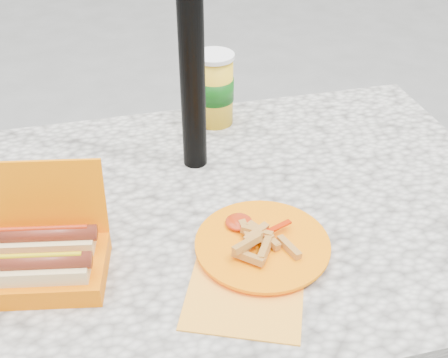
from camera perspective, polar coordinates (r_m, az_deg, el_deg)
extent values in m
cube|color=beige|center=(1.09, -1.20, -3.91)|extent=(1.20, 0.80, 0.05)
cylinder|color=black|center=(1.59, -21.83, -10.15)|extent=(0.07, 0.07, 0.70)
cylinder|color=black|center=(1.69, 13.37, -4.72)|extent=(0.07, 0.07, 0.70)
cube|color=#FF7A00|center=(0.97, -18.13, -8.77)|extent=(0.23, 0.17, 0.04)
cube|color=#FF7A00|center=(0.98, -18.14, -1.88)|extent=(0.21, 0.06, 0.14)
cube|color=#F3CD8D|center=(0.94, -18.76, -9.16)|extent=(0.18, 0.08, 0.04)
cylinder|color=maroon|center=(0.92, -19.08, -7.98)|extent=(0.19, 0.06, 0.03)
cylinder|color=#D1AE06|center=(0.91, -19.23, -7.40)|extent=(0.16, 0.04, 0.01)
cube|color=#F3CD8D|center=(0.98, -17.99, -6.56)|extent=(0.18, 0.08, 0.04)
cylinder|color=maroon|center=(0.96, -18.27, -5.38)|extent=(0.19, 0.06, 0.03)
cylinder|color=#B02609|center=(0.96, -18.41, -4.81)|extent=(0.16, 0.04, 0.01)
cube|color=#FFA22B|center=(0.92, 2.17, -11.39)|extent=(0.24, 0.24, 0.00)
cylinder|color=#FF7A00|center=(0.98, 3.92, -6.72)|extent=(0.23, 0.23, 0.01)
cylinder|color=#FF7A00|center=(0.98, 3.93, -6.55)|extent=(0.24, 0.24, 0.01)
cube|color=#BD773C|center=(0.96, 6.62, -6.91)|extent=(0.03, 0.06, 0.01)
cube|color=#BD773C|center=(0.94, 2.34, -6.61)|extent=(0.06, 0.04, 0.01)
cube|color=#BD773C|center=(0.98, 3.72, -5.36)|extent=(0.04, 0.06, 0.01)
cube|color=#BD773C|center=(0.98, 4.40, -5.97)|extent=(0.03, 0.06, 0.01)
cube|color=#BD773C|center=(0.95, 4.23, -7.05)|extent=(0.04, 0.06, 0.01)
cube|color=#BD773C|center=(0.98, 3.36, -5.41)|extent=(0.05, 0.04, 0.01)
cube|color=#BD773C|center=(0.98, 2.32, -5.39)|extent=(0.02, 0.06, 0.01)
cube|color=#BD773C|center=(0.98, 4.52, -6.07)|extent=(0.03, 0.06, 0.01)
cube|color=#BD773C|center=(0.98, 4.00, -6.15)|extent=(0.02, 0.06, 0.01)
cube|color=#BD773C|center=(0.95, 2.73, -6.45)|extent=(0.05, 0.04, 0.01)
cube|color=#BD773C|center=(0.93, 2.47, -7.93)|extent=(0.05, 0.05, 0.01)
cube|color=#BD773C|center=(0.97, 3.28, -5.53)|extent=(0.05, 0.04, 0.01)
ellipsoid|color=#B02609|center=(1.01, 1.53, -4.38)|extent=(0.05, 0.05, 0.01)
cube|color=#BC1F00|center=(0.98, 4.55, -5.35)|extent=(0.09, 0.04, 0.00)
cylinder|color=yellow|center=(1.31, -0.97, 8.94)|extent=(0.09, 0.09, 0.16)
cylinder|color=#0F5511|center=(1.31, -0.97, 9.13)|extent=(0.09, 0.09, 0.05)
cylinder|color=white|center=(1.28, -1.01, 12.38)|extent=(0.09, 0.09, 0.01)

